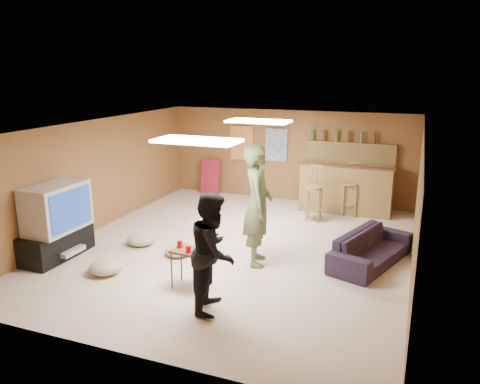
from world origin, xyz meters
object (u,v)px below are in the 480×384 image
(tv_body, at_px, (56,207))
(person_olive, at_px, (258,205))
(bar_counter, at_px, (346,188))
(person_black, at_px, (213,252))
(tray_table, at_px, (188,268))
(sofa, at_px, (371,248))

(tv_body, distance_m, person_olive, 3.38)
(bar_counter, xyz_separation_m, person_black, (-0.98, -5.10, 0.26))
(tv_body, height_order, bar_counter, tv_body)
(person_olive, height_order, tray_table, person_olive)
(bar_counter, height_order, sofa, bar_counter)
(bar_counter, distance_m, sofa, 2.94)
(person_black, relative_size, sofa, 0.88)
(person_olive, xyz_separation_m, sofa, (1.78, 0.65, -0.74))
(tv_body, distance_m, person_black, 3.24)
(tv_body, relative_size, bar_counter, 0.55)
(tv_body, xyz_separation_m, tray_table, (2.56, -0.20, -0.61))
(tv_body, height_order, person_black, person_black)
(person_black, relative_size, tray_table, 2.75)
(person_black, bearing_deg, bar_counter, -22.35)
(bar_counter, bearing_deg, person_black, -100.84)
(sofa, bearing_deg, person_black, 160.50)
(person_olive, distance_m, person_black, 1.66)
(bar_counter, xyz_separation_m, tray_table, (-1.59, -4.65, -0.26))
(person_olive, bearing_deg, tv_body, 88.82)
(person_olive, relative_size, person_black, 1.24)
(sofa, bearing_deg, person_olive, 129.23)
(tv_body, bearing_deg, person_black, -11.61)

